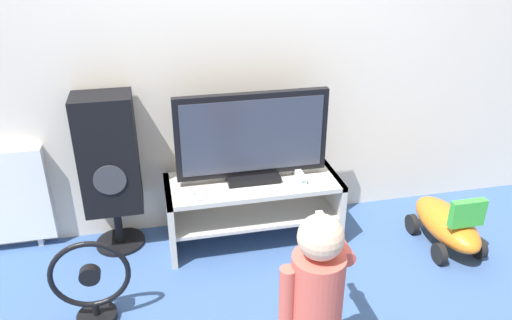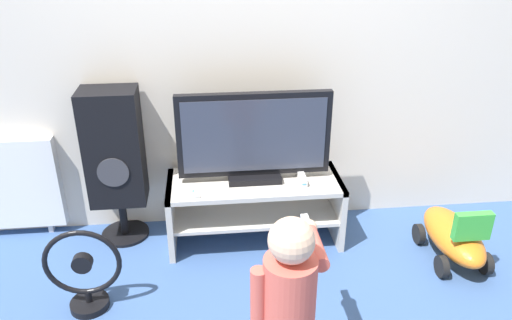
{
  "view_description": "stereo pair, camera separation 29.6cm",
  "coord_description": "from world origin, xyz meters",
  "px_view_note": "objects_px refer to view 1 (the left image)",
  "views": [
    {
      "loc": [
        -0.58,
        -2.47,
        1.91
      ],
      "look_at": [
        0.0,
        0.13,
        0.62
      ],
      "focal_mm": 35.0,
      "sensor_mm": 36.0,
      "label": 1
    },
    {
      "loc": [
        -0.28,
        -2.52,
        1.91
      ],
      "look_at": [
        0.0,
        0.13,
        0.62
      ],
      "focal_mm": 35.0,
      "sensor_mm": 36.0,
      "label": 2
    }
  ],
  "objects_px": {
    "television": "(252,138)",
    "floor_fan": "(92,286)",
    "ride_on_toy": "(447,224)",
    "speaker_tower": "(109,158)",
    "child": "(317,288)",
    "game_console": "(299,175)",
    "remote_primary": "(195,196)"
  },
  "relations": [
    {
      "from": "child",
      "to": "floor_fan",
      "type": "xyz_separation_m",
      "value": [
        -0.99,
        0.59,
        -0.29
      ]
    },
    {
      "from": "remote_primary",
      "to": "child",
      "type": "height_order",
      "value": "child"
    },
    {
      "from": "floor_fan",
      "to": "ride_on_toy",
      "type": "distance_m",
      "value": 2.17
    },
    {
      "from": "game_console",
      "to": "remote_primary",
      "type": "relative_size",
      "value": 1.45
    },
    {
      "from": "game_console",
      "to": "child",
      "type": "height_order",
      "value": "child"
    },
    {
      "from": "television",
      "to": "floor_fan",
      "type": "xyz_separation_m",
      "value": [
        -0.96,
        -0.58,
        -0.49
      ]
    },
    {
      "from": "game_console",
      "to": "floor_fan",
      "type": "xyz_separation_m",
      "value": [
        -1.25,
        -0.52,
        -0.23
      ]
    },
    {
      "from": "ride_on_toy",
      "to": "game_console",
      "type": "bearing_deg",
      "value": 160.96
    },
    {
      "from": "game_console",
      "to": "ride_on_toy",
      "type": "distance_m",
      "value": 1.0
    },
    {
      "from": "floor_fan",
      "to": "television",
      "type": "bearing_deg",
      "value": 30.89
    },
    {
      "from": "game_console",
      "to": "remote_primary",
      "type": "bearing_deg",
      "value": -171.0
    },
    {
      "from": "television",
      "to": "ride_on_toy",
      "type": "xyz_separation_m",
      "value": [
        1.19,
        -0.36,
        -0.55
      ]
    },
    {
      "from": "floor_fan",
      "to": "remote_primary",
      "type": "bearing_deg",
      "value": 35.59
    },
    {
      "from": "game_console",
      "to": "remote_primary",
      "type": "distance_m",
      "value": 0.68
    },
    {
      "from": "television",
      "to": "floor_fan",
      "type": "bearing_deg",
      "value": -149.11
    },
    {
      "from": "floor_fan",
      "to": "speaker_tower",
      "type": "bearing_deg",
      "value": 81.32
    },
    {
      "from": "television",
      "to": "remote_primary",
      "type": "bearing_deg",
      "value": -157.28
    },
    {
      "from": "child",
      "to": "ride_on_toy",
      "type": "distance_m",
      "value": 1.46
    },
    {
      "from": "remote_primary",
      "to": "floor_fan",
      "type": "relative_size",
      "value": 0.27
    },
    {
      "from": "television",
      "to": "game_console",
      "type": "bearing_deg",
      "value": -10.26
    },
    {
      "from": "television",
      "to": "floor_fan",
      "type": "relative_size",
      "value": 1.88
    },
    {
      "from": "game_console",
      "to": "remote_primary",
      "type": "xyz_separation_m",
      "value": [
        -0.67,
        -0.11,
        -0.01
      ]
    },
    {
      "from": "game_console",
      "to": "speaker_tower",
      "type": "bearing_deg",
      "value": 172.02
    },
    {
      "from": "television",
      "to": "remote_primary",
      "type": "distance_m",
      "value": 0.49
    },
    {
      "from": "game_console",
      "to": "child",
      "type": "bearing_deg",
      "value": -103.35
    },
    {
      "from": "television",
      "to": "ride_on_toy",
      "type": "distance_m",
      "value": 1.36
    },
    {
      "from": "speaker_tower",
      "to": "floor_fan",
      "type": "xyz_separation_m",
      "value": [
        -0.1,
        -0.68,
        -0.4
      ]
    },
    {
      "from": "game_console",
      "to": "child",
      "type": "relative_size",
      "value": 0.22
    },
    {
      "from": "child",
      "to": "game_console",
      "type": "bearing_deg",
      "value": 76.65
    },
    {
      "from": "game_console",
      "to": "floor_fan",
      "type": "height_order",
      "value": "floor_fan"
    },
    {
      "from": "television",
      "to": "game_console",
      "type": "distance_m",
      "value": 0.39
    },
    {
      "from": "floor_fan",
      "to": "ride_on_toy",
      "type": "relative_size",
      "value": 0.81
    }
  ]
}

